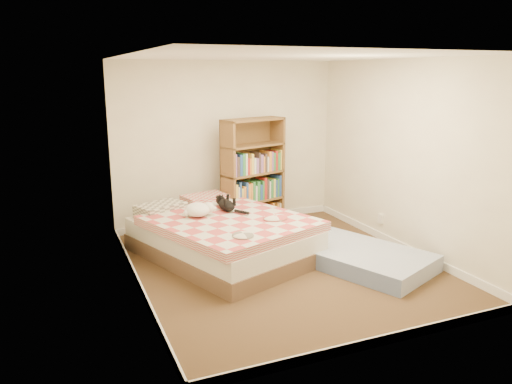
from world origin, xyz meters
name	(u,v)px	position (x,y,z in m)	size (l,w,h in m)	color
room	(284,171)	(0.00, 0.00, 1.20)	(3.51, 4.01, 2.51)	#4D3A21
bed	(221,235)	(-0.57, 0.65, 0.28)	(2.27, 2.67, 0.61)	brown
bookshelf	(253,189)	(0.29, 1.67, 0.60)	(1.10, 0.62, 1.67)	brown
floor_mattress	(339,251)	(0.78, -0.05, 0.10)	(1.02, 2.28, 0.20)	#677BAB
black_cat	(226,204)	(-0.42, 0.89, 0.61)	(0.22, 0.69, 0.16)	black
white_dog	(199,210)	(-0.85, 0.72, 0.63)	(0.46, 0.47, 0.17)	silver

